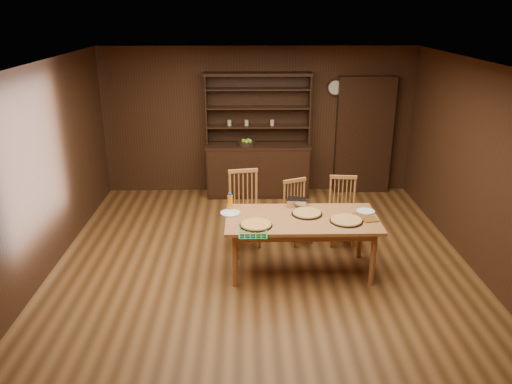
{
  "coord_description": "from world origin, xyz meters",
  "views": [
    {
      "loc": [
        -0.19,
        -5.78,
        3.24
      ],
      "look_at": [
        -0.08,
        0.4,
        0.92
      ],
      "focal_mm": 35.0,
      "sensor_mm": 36.0,
      "label": 1
    }
  ],
  "objects_px": {
    "dining_table": "(302,224)",
    "chair_left": "(245,205)",
    "chair_center": "(297,209)",
    "chair_right": "(342,208)",
    "china_hutch": "(258,163)",
    "juice_bottle": "(230,202)"
  },
  "relations": [
    {
      "from": "dining_table",
      "to": "chair_right",
      "type": "distance_m",
      "value": 1.11
    },
    {
      "from": "china_hutch",
      "to": "chair_left",
      "type": "distance_m",
      "value": 1.98
    },
    {
      "from": "chair_center",
      "to": "juice_bottle",
      "type": "relative_size",
      "value": 4.02
    },
    {
      "from": "china_hutch",
      "to": "chair_right",
      "type": "xyz_separation_m",
      "value": [
        1.16,
        -1.96,
        -0.08
      ]
    },
    {
      "from": "chair_left",
      "to": "chair_center",
      "type": "height_order",
      "value": "chair_left"
    },
    {
      "from": "dining_table",
      "to": "chair_center",
      "type": "distance_m",
      "value": 0.92
    },
    {
      "from": "dining_table",
      "to": "juice_bottle",
      "type": "height_order",
      "value": "juice_bottle"
    },
    {
      "from": "dining_table",
      "to": "chair_center",
      "type": "height_order",
      "value": "chair_center"
    },
    {
      "from": "chair_right",
      "to": "chair_center",
      "type": "bearing_deg",
      "value": -178.34
    },
    {
      "from": "chair_right",
      "to": "dining_table",
      "type": "bearing_deg",
      "value": -122.84
    },
    {
      "from": "chair_left",
      "to": "chair_right",
      "type": "distance_m",
      "value": 1.4
    },
    {
      "from": "dining_table",
      "to": "china_hutch",
      "type": "bearing_deg",
      "value": 99.81
    },
    {
      "from": "chair_center",
      "to": "chair_right",
      "type": "xyz_separation_m",
      "value": [
        0.65,
        -0.04,
        0.03
      ]
    },
    {
      "from": "juice_bottle",
      "to": "chair_left",
      "type": "bearing_deg",
      "value": 72.52
    },
    {
      "from": "chair_left",
      "to": "chair_right",
      "type": "height_order",
      "value": "chair_left"
    },
    {
      "from": "juice_bottle",
      "to": "china_hutch",
      "type": "bearing_deg",
      "value": 80.7
    },
    {
      "from": "china_hutch",
      "to": "dining_table",
      "type": "distance_m",
      "value": 2.87
    },
    {
      "from": "chair_left",
      "to": "chair_center",
      "type": "relative_size",
      "value": 1.17
    },
    {
      "from": "chair_left",
      "to": "juice_bottle",
      "type": "distance_m",
      "value": 0.67
    },
    {
      "from": "chair_center",
      "to": "dining_table",
      "type": "bearing_deg",
      "value": -115.67
    },
    {
      "from": "dining_table",
      "to": "chair_left",
      "type": "xyz_separation_m",
      "value": [
        -0.72,
        0.86,
        -0.09
      ]
    },
    {
      "from": "chair_left",
      "to": "china_hutch",
      "type": "bearing_deg",
      "value": 72.41
    }
  ]
}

